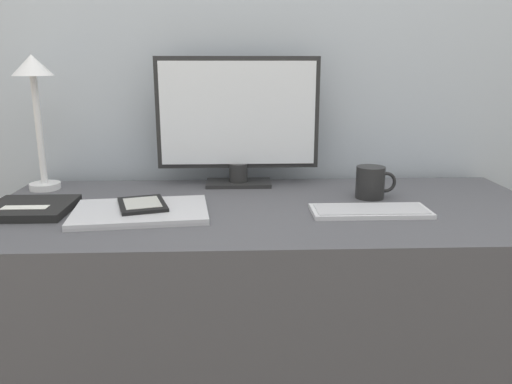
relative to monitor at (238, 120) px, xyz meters
The scene contains 9 objects.
wall_back 0.33m from the monitor, 60.40° to the left, with size 3.60×0.05×2.40m.
desk 0.62m from the monitor, 72.44° to the right, with size 1.54×0.67×0.71m.
monitor is the anchor object (origin of this frame).
keyboard 0.52m from the monitor, 44.02° to the right, with size 0.31×0.12×0.01m.
laptop 0.46m from the monitor, 128.65° to the right, with size 0.37×0.27×0.02m.
ereader 0.43m from the monitor, 130.99° to the right, with size 0.16×0.18×0.01m.
desk_lamp 0.62m from the monitor, behind, with size 0.12×0.12×0.41m.
notebook 0.66m from the monitor, 152.96° to the right, with size 0.21×0.21×0.02m.
coffee_mug 0.46m from the monitor, 24.56° to the right, with size 0.12×0.08×0.09m.
Camera 1 is at (-0.09, -1.15, 1.09)m, focal length 35.00 mm.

